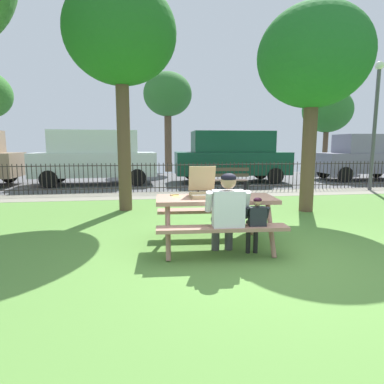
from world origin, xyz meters
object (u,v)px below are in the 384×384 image
pizza_box_open (203,189)px  parked_car_center (232,156)px  lamp_post_walkway (376,113)px  parked_car_left (95,156)px  tree_midground_right (314,58)px  far_tree_midleft (168,96)px  child_at_table (256,221)px  pizza_slice_on_table (177,196)px  park_bench_center (222,181)px  far_tree_center (327,111)px  tree_by_fence (121,35)px  adult_at_table (227,211)px  parked_car_right (363,157)px  picnic_table_foreground (216,208)px

pizza_box_open → parked_car_center: (2.63, 8.20, 0.21)m
lamp_post_walkway → parked_car_left: size_ratio=0.90×
pizza_box_open → tree_midground_right: size_ratio=0.11×
pizza_box_open → far_tree_midleft: far_tree_midleft is taller
child_at_table → parked_car_center: (2.00, 8.87, 0.58)m
pizza_slice_on_table → parked_car_center: parked_car_center is taller
parked_car_center → park_bench_center: bearing=-109.5°
child_at_table → far_tree_center: 17.42m
far_tree_center → tree_by_fence: bearing=-136.4°
adult_at_table → child_at_table: bearing=-6.8°
parked_car_right → far_tree_center: 6.24m
tree_midground_right → parked_car_right: bearing=46.4°
picnic_table_foreground → adult_at_table: size_ratio=1.57×
far_tree_midleft → park_bench_center: bearing=-83.0°
parked_car_center → far_tree_center: (7.32, 5.53, 2.45)m
park_bench_center → tree_midground_right: 4.30m
picnic_table_foreground → tree_by_fence: tree_by_fence is taller
child_at_table → park_bench_center: child_at_table is taller
child_at_table → far_tree_midleft: (-0.23, 14.39, 3.71)m
pizza_box_open → child_at_table: bearing=-46.8°
parked_car_center → parked_car_right: 5.94m
child_at_table → tree_midground_right: bearing=52.2°
park_bench_center → far_tree_center: bearing=46.1°
pizza_box_open → lamp_post_walkway: bearing=37.8°
adult_at_table → parked_car_right: parked_car_right is taller
adult_at_table → picnic_table_foreground: bearing=95.4°
adult_at_table → far_tree_midleft: bearing=89.3°
child_at_table → tree_midground_right: tree_midground_right is taller
pizza_slice_on_table → far_tree_center: size_ratio=0.06×
tree_midground_right → tree_by_fence: tree_by_fence is taller
adult_at_table → lamp_post_walkway: lamp_post_walkway is taller
park_bench_center → parked_car_left: bearing=142.7°
picnic_table_foreground → far_tree_center: far_tree_center is taller
adult_at_table → lamp_post_walkway: bearing=41.9°
tree_midground_right → far_tree_center: (7.08, 11.51, 0.09)m
pizza_box_open → adult_at_table: (0.22, -0.62, -0.22)m
adult_at_table → tree_midground_right: 4.78m
picnic_table_foreground → park_bench_center: (1.29, 5.05, -0.18)m
parked_car_right → far_tree_center: bearing=76.0°
park_bench_center → parked_car_left: (-4.28, 3.27, 0.68)m
adult_at_table → far_tree_midleft: (0.17, 14.35, 3.57)m
child_at_table → parked_car_center: size_ratio=0.18×
parked_car_center → parked_car_left: bearing=180.0°
parked_car_left → far_tree_center: size_ratio=0.96×
adult_at_table → far_tree_center: far_tree_center is taller
child_at_table → parked_car_right: bearing=48.1°
child_at_table → tree_midground_right: 4.69m
child_at_table → picnic_table_foreground: bearing=129.2°
tree_by_fence → parked_car_center: tree_by_fence is taller
pizza_box_open → far_tree_center: far_tree_center is taller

